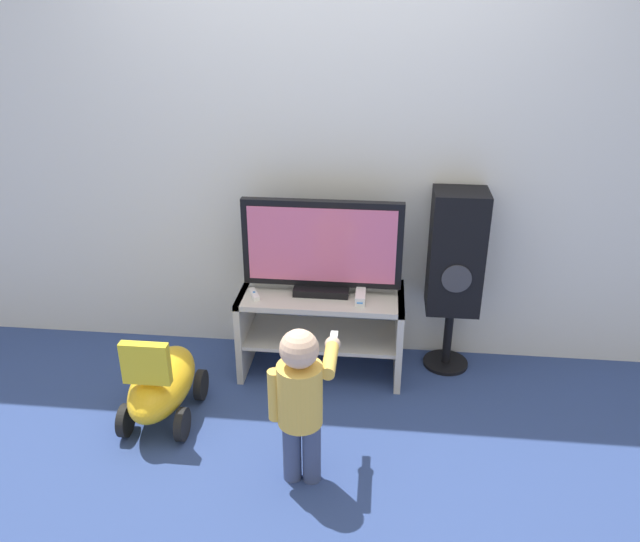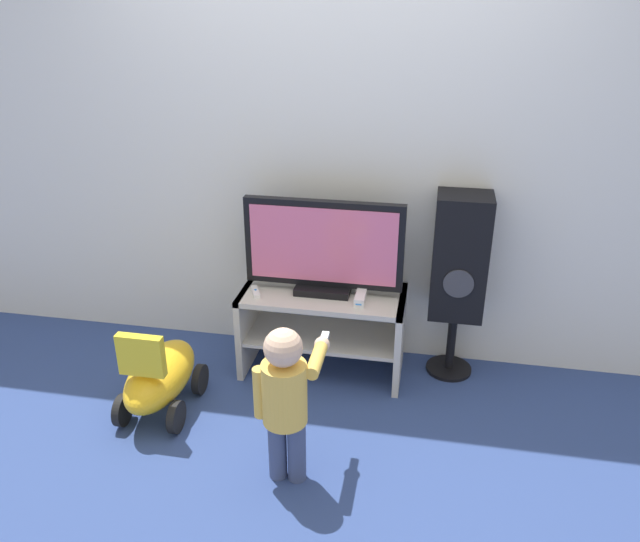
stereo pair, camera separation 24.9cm
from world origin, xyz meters
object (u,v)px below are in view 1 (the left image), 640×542
Objects in this scene: game_console at (361,295)px; child at (302,394)px; ride_on_toy at (162,384)px; television at (322,248)px; speaker_tower at (456,257)px; remote_primary at (254,294)px.

child reaches higher than game_console.
television is at bearing 35.78° from ride_on_toy.
game_console is at bearing 75.77° from child.
child is 0.90m from ride_on_toy.
speaker_tower is (0.73, 0.10, -0.06)m from television.
television reaches higher than child.
remote_primary is 0.22× the size of ride_on_toy.
game_console is 0.87m from child.
remote_primary is (-0.37, -0.10, -0.25)m from television.
child is (-0.21, -0.84, -0.07)m from game_console.
ride_on_toy is at bearing 154.91° from child.
speaker_tower is at bearing 7.93° from television.
game_console reaches higher than remote_primary.
child is at bearing -25.09° from ride_on_toy.
remote_primary is (-0.59, -0.02, -0.01)m from game_console.
child is 0.72× the size of speaker_tower.
ride_on_toy is at bearing -131.60° from remote_primary.
game_console is at bearing -19.93° from television.
child is at bearing -65.42° from remote_primary.
speaker_tower is at bearing 19.53° from game_console.
child reaches higher than ride_on_toy.
game_console is 0.57m from speaker_tower.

